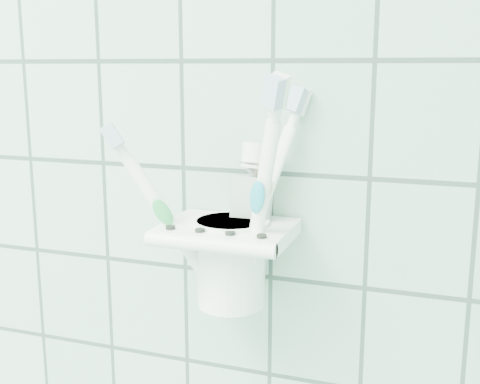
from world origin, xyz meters
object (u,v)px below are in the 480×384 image
object	(u,v)px
cup	(231,259)
toothbrush_orange	(245,181)
toothbrush_pink	(219,198)
toothbrush_blue	(228,190)
holder_bracket	(228,233)
toothpaste_tube	(243,209)

from	to	relation	value
cup	toothbrush_orange	xyz separation A→B (m)	(0.01, 0.00, 0.08)
cup	toothbrush_pink	xyz separation A→B (m)	(-0.01, -0.01, 0.06)
toothbrush_blue	toothbrush_pink	bearing A→B (deg)	-131.01
holder_bracket	toothbrush_pink	xyz separation A→B (m)	(-0.01, -0.01, 0.03)
toothbrush_pink	cup	bearing A→B (deg)	27.62
toothbrush_orange	cup	bearing A→B (deg)	-156.61
cup	toothbrush_pink	size ratio (longest dim) A/B	0.45
toothbrush_orange	toothpaste_tube	bearing A→B (deg)	142.44
holder_bracket	toothbrush_orange	distance (m)	0.05
toothbrush_pink	toothbrush_orange	world-z (taller)	toothbrush_orange
toothbrush_pink	toothbrush_orange	distance (m)	0.03
toothbrush_orange	toothpaste_tube	world-z (taller)	toothbrush_orange
cup	toothbrush_blue	distance (m)	0.07
cup	toothpaste_tube	world-z (taller)	toothpaste_tube
toothbrush_blue	toothbrush_orange	distance (m)	0.02
cup	toothpaste_tube	xyz separation A→B (m)	(0.01, 0.01, 0.05)
toothpaste_tube	toothbrush_orange	bearing A→B (deg)	-62.65
holder_bracket	toothpaste_tube	world-z (taller)	toothpaste_tube
cup	toothpaste_tube	size ratio (longest dim) A/B	0.56
toothbrush_orange	toothpaste_tube	distance (m)	0.03
toothpaste_tube	holder_bracket	bearing A→B (deg)	-131.54
holder_bracket	toothbrush_pink	distance (m)	0.04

